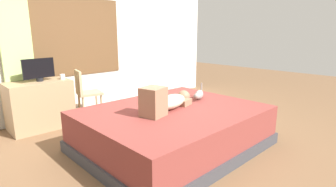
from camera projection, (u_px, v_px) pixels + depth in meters
name	position (u px, v px, depth m)	size (l,w,h in m)	color
ground_plane	(170.00, 147.00, 3.45)	(16.00, 16.00, 0.00)	brown
back_wall_with_window	(80.00, 34.00, 4.76)	(6.40, 0.14, 2.90)	silver
bed	(173.00, 128.00, 3.41)	(2.25, 1.79, 0.52)	#38383D
person_lying	(167.00, 101.00, 3.27)	(0.94, 0.45, 0.34)	#CCB299
cat	(199.00, 95.00, 3.81)	(0.33, 0.22, 0.21)	gray
desk	(40.00, 105.00, 4.09)	(0.90, 0.56, 0.74)	#997A56
tv_monitor	(39.00, 69.00, 3.99)	(0.48, 0.10, 0.35)	black
cup	(62.00, 77.00, 4.20)	(0.08, 0.08, 0.08)	white
chair_by_desk	(85.00, 91.00, 4.44)	(0.46, 0.46, 0.86)	tan
curtain_left	(17.00, 53.00, 4.00)	(0.44, 0.06, 2.34)	#ADCC75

